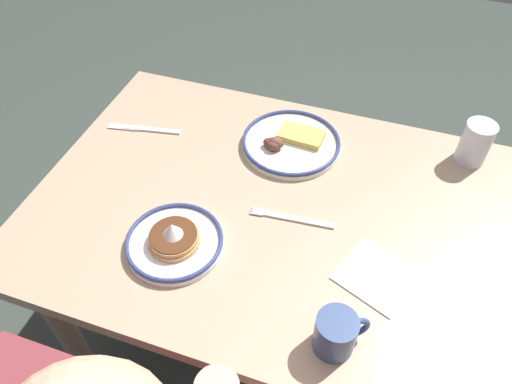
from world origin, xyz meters
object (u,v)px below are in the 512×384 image
object	(u,v)px
plate_center_pancakes	(174,241)
drinking_glass	(475,145)
plate_near_main	(290,142)
paper_napkin	(376,276)
butter_knife	(144,129)
coffee_mug	(337,333)
fork_near	(291,218)

from	to	relation	value
plate_center_pancakes	drinking_glass	distance (m)	0.81
drinking_glass	plate_center_pancakes	bearing A→B (deg)	39.46
plate_near_main	paper_napkin	distance (m)	0.45
plate_near_main	paper_napkin	xyz separation A→B (m)	(-0.29, 0.34, -0.01)
drinking_glass	butter_knife	xyz separation A→B (m)	(0.88, 0.17, -0.05)
plate_center_pancakes	butter_knife	world-z (taller)	plate_center_pancakes
coffee_mug	paper_napkin	world-z (taller)	coffee_mug
drinking_glass	paper_napkin	xyz separation A→B (m)	(0.17, 0.45, -0.05)
paper_napkin	plate_near_main	bearing A→B (deg)	-49.67
coffee_mug	paper_napkin	distance (m)	0.19
fork_near	butter_knife	distance (m)	0.52
plate_near_main	coffee_mug	distance (m)	0.58
plate_near_main	plate_center_pancakes	xyz separation A→B (m)	(0.16, 0.41, 0.00)
fork_near	plate_near_main	bearing A→B (deg)	-73.44
paper_napkin	butter_knife	distance (m)	0.76
coffee_mug	drinking_glass	distance (m)	0.67
plate_near_main	plate_center_pancakes	bearing A→B (deg)	69.19
drinking_glass	coffee_mug	bearing A→B (deg)	70.21
plate_center_pancakes	drinking_glass	size ratio (longest dim) A/B	1.90
plate_center_pancakes	butter_knife	size ratio (longest dim) A/B	1.07
drinking_glass	paper_napkin	bearing A→B (deg)	68.88
butter_knife	fork_near	bearing A→B (deg)	159.47
paper_napkin	coffee_mug	bearing A→B (deg)	73.61
drinking_glass	butter_knife	size ratio (longest dim) A/B	0.56
plate_center_pancakes	fork_near	world-z (taller)	plate_center_pancakes
plate_center_pancakes	coffee_mug	bearing A→B (deg)	163.44
drinking_glass	fork_near	world-z (taller)	drinking_glass
plate_center_pancakes	fork_near	size ratio (longest dim) A/B	1.10
fork_near	butter_knife	bearing A→B (deg)	-20.53
plate_center_pancakes	paper_napkin	bearing A→B (deg)	-171.91
plate_center_pancakes	butter_knife	distance (m)	0.43
plate_near_main	coffee_mug	size ratio (longest dim) A/B	2.63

